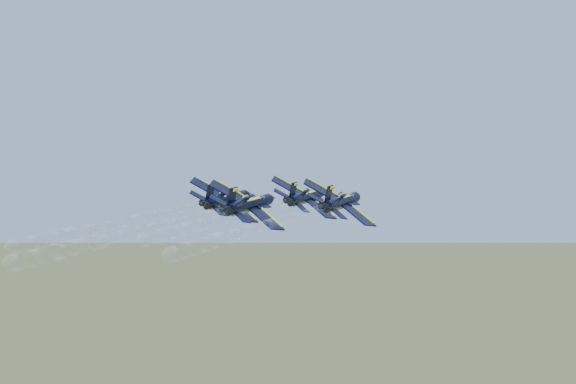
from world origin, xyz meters
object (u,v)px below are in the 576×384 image
at_px(jet_lead, 306,197).
at_px(jet_slot, 250,204).
at_px(jet_left, 228,199).
at_px(jet_right, 342,201).

height_order(jet_lead, jet_slot, same).
relative_size(jet_left, jet_right, 1.00).
bearing_deg(jet_slot, jet_right, 47.77).
bearing_deg(jet_left, jet_lead, 52.42).
bearing_deg(jet_right, jet_slot, -132.23).
distance_m(jet_lead, jet_slot, 19.60).
bearing_deg(jet_right, jet_lead, 131.48).
relative_size(jet_left, jet_slot, 1.00).
height_order(jet_left, jet_right, same).
bearing_deg(jet_left, jet_slot, -50.76).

